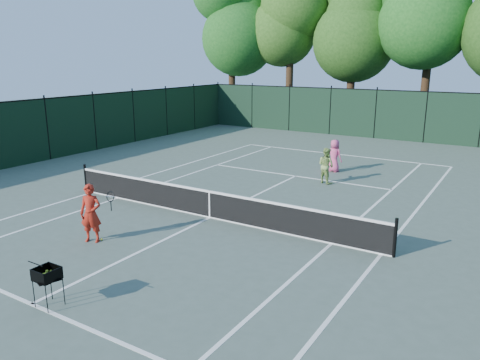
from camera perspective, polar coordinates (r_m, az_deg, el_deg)
The scene contains 19 objects.
ground at distance 15.07m, azimuth -3.70°, elevation -4.60°, with size 90.00×90.00×0.00m, color #49594D.
sideline_doubles_left at distance 18.67m, azimuth -17.55°, elevation -1.45°, with size 0.10×23.77×0.01m, color white.
sideline_doubles_right at distance 12.89m, azimuth 16.84°, elevation -8.67°, with size 0.10×23.77×0.01m, color white.
sideline_singles_left at distance 17.68m, azimuth -14.64°, elevation -2.13°, with size 0.10×23.77×0.01m, color white.
sideline_singles_right at distance 13.26m, azimuth 11.09°, elevation -7.62°, with size 0.10×23.77×0.01m, color white.
baseline_far at distance 25.36m, azimuth 12.09°, elevation 3.07°, with size 10.97×0.10×0.01m, color white.
service_line_near at distance 10.97m, azimuth -24.06°, elevation -13.65°, with size 8.23×0.10×0.01m, color white.
service_line_far at distance 20.40m, azimuth 6.78°, elevation 0.49°, with size 8.23×0.10×0.01m, color white.
center_service_line at distance 15.07m, azimuth -3.70°, elevation -4.59°, with size 0.10×12.80×0.01m, color white.
tennis_net at distance 14.92m, azimuth -3.73°, elevation -2.88°, with size 11.69×0.09×1.06m.
fence_far at distance 30.89m, azimuth 16.18°, elevation 7.67°, with size 24.00×0.05×3.00m, color black.
tree_0 at distance 39.45m, azimuth -1.03°, elevation 19.34°, with size 6.40×6.40×13.14m.
tree_1 at distance 37.49m, azimuth 6.28°, elevation 20.32°, with size 6.80×6.80×13.98m.
tree_2 at distance 35.32m, azimuth 13.82°, elevation 18.78°, with size 6.00×6.00×12.40m.
coach at distance 13.53m, azimuth -17.71°, elevation -3.89°, with size 0.77×0.86×1.64m.
player_pink at distance 21.34m, azimuth 11.43°, elevation 2.92°, with size 0.80×0.61×1.45m.
player_green at distance 19.32m, azimuth 10.44°, elevation 1.76°, with size 0.86×0.77×1.46m.
ball_hopper at distance 10.44m, azimuth -22.49°, elevation -10.55°, with size 0.57×0.57×0.86m.
loose_ball_midcourt at distance 13.78m, azimuth -16.53°, elevation -6.95°, with size 0.07×0.07×0.07m, color yellow.
Camera 1 is at (8.31, -11.55, 4.98)m, focal length 35.00 mm.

